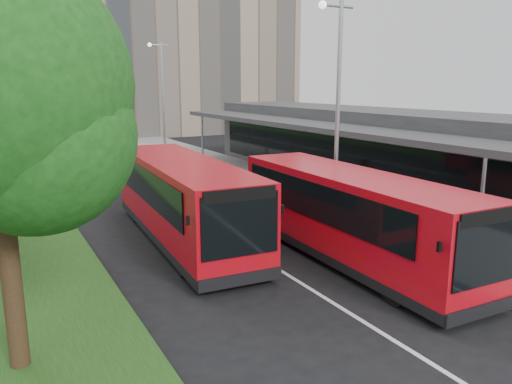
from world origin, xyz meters
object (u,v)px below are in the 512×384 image
at_px(bollard, 196,159).
at_px(lamp_post_near, 336,101).
at_px(car_near, 84,134).
at_px(car_far, 47,129).
at_px(litter_bin, 263,178).
at_px(bus_main, 351,217).
at_px(bus_second, 183,200).
at_px(lamp_post_far, 162,93).

bearing_deg(bollard, lamp_post_near, -91.88).
xyz_separation_m(car_near, car_far, (-2.42, 7.81, 0.03)).
distance_m(litter_bin, car_near, 28.45).
height_order(litter_bin, car_far, car_far).
distance_m(bus_main, litter_bin, 10.76).
relative_size(bus_main, bus_second, 0.96).
bearing_deg(bus_main, bus_second, 132.41).
bearing_deg(lamp_post_far, bollard, -84.23).
xyz_separation_m(lamp_post_near, litter_bin, (0.99, 7.10, -4.08)).
distance_m(lamp_post_near, bus_second, 6.54).
bearing_deg(lamp_post_near, bollard, 88.12).
bearing_deg(car_far, car_near, -49.84).
bearing_deg(litter_bin, car_far, 99.95).
relative_size(bollard, car_far, 0.26).
distance_m(bus_second, car_near, 34.32).
height_order(lamp_post_far, car_far, lamp_post_far).
relative_size(lamp_post_far, car_near, 2.30).
distance_m(bollard, car_near, 20.47).
distance_m(car_near, car_far, 8.18).
bearing_deg(bus_second, car_near, 88.85).
bearing_deg(bus_main, bollard, 84.39).
relative_size(lamp_post_far, bus_second, 0.80).
distance_m(bus_second, bollard, 15.30).
relative_size(bus_second, car_near, 2.88).
height_order(litter_bin, bollard, litter_bin).
distance_m(lamp_post_far, car_far, 24.05).
height_order(car_near, car_far, car_far).
bearing_deg(litter_bin, lamp_post_far, 94.40).
bearing_deg(bus_second, car_far, 92.97).
bearing_deg(lamp_post_far, car_far, 102.98).
height_order(bus_main, car_far, bus_main).
bearing_deg(car_far, lamp_post_far, -54.08).
distance_m(bus_main, car_near, 38.57).
bearing_deg(lamp_post_far, car_near, 100.76).
height_order(lamp_post_near, car_near, lamp_post_near).
bearing_deg(bollard, car_near, 99.56).
bearing_deg(bus_second, bollard, 69.94).
bearing_deg(lamp_post_far, lamp_post_near, -90.00).
height_order(lamp_post_near, bus_second, lamp_post_near).
relative_size(bus_second, litter_bin, 10.25).
bearing_deg(bus_main, litter_bin, 76.43).
bearing_deg(lamp_post_far, bus_second, -106.36).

